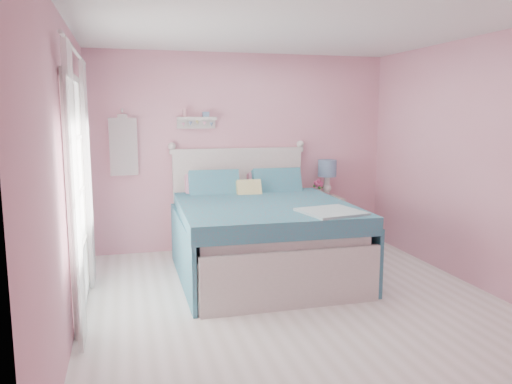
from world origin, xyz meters
name	(u,v)px	position (x,y,z in m)	size (l,w,h in m)	color
floor	(297,305)	(0.00, 0.00, 0.00)	(4.50, 4.50, 0.00)	silver
room_shell	(300,139)	(0.00, 0.00, 1.58)	(4.50, 4.50, 4.50)	pink
bed	(260,235)	(-0.08, 1.08, 0.43)	(1.88, 2.36, 1.36)	silver
nightstand	(323,221)	(1.07, 2.00, 0.34)	(0.47, 0.46, 0.68)	beige
table_lamp	(327,171)	(1.15, 2.07, 1.03)	(0.25, 0.25, 0.50)	white
vase	(318,192)	(1.01, 2.01, 0.75)	(0.14, 0.14, 0.15)	silver
teacup	(325,196)	(1.04, 1.83, 0.72)	(0.11, 0.11, 0.08)	#C98791
roses	(319,183)	(1.01, 2.01, 0.87)	(0.14, 0.11, 0.12)	#C14277
wall_shelf	(196,120)	(-0.63, 2.19, 1.73)	(0.50, 0.15, 0.25)	silver
hanging_dress	(123,147)	(-1.55, 2.18, 1.40)	(0.34, 0.03, 0.72)	white
french_door	(77,196)	(-1.97, 0.40, 1.07)	(0.04, 1.32, 2.16)	silver
curtain_near	(75,198)	(-1.92, -0.34, 1.18)	(0.04, 0.40, 2.32)	white
curtain_far	(88,175)	(-1.92, 1.14, 1.18)	(0.04, 0.40, 2.32)	white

